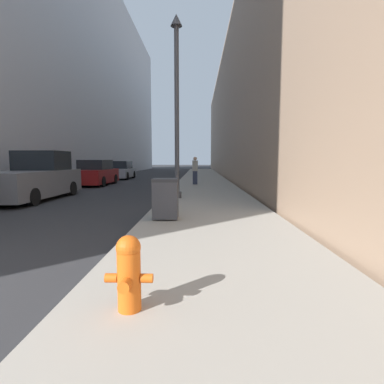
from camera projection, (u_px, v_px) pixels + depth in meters
name	position (u px, v px, depth m)	size (l,w,h in m)	color
sidewalk_right	(204.00, 183.00, 20.11)	(3.61, 60.00, 0.14)	#9E998E
building_left_glass	(34.00, 65.00, 27.34)	(12.00, 60.00, 20.56)	#BCBCC1
building_right_stone	(290.00, 111.00, 27.24)	(12.00, 60.00, 12.07)	#9E7F66
fire_hydrant	(129.00, 271.00, 2.92)	(0.47, 0.36, 0.75)	#D15614
trash_bin	(166.00, 198.00, 7.47)	(0.63, 0.57, 1.02)	#3D3D42
lamppost	(177.00, 97.00, 11.31)	(0.43, 0.43, 6.83)	#4C4C51
pickup_truck	(34.00, 179.00, 12.31)	(2.10, 5.20, 2.01)	slate
parked_sedan_near	(96.00, 174.00, 19.35)	(1.91, 4.37, 1.63)	maroon
parked_sedan_far	(121.00, 171.00, 25.70)	(1.81, 4.22, 1.53)	#A3A8B2
pedestrian_on_sidewalk	(195.00, 171.00, 18.19)	(0.34, 0.22, 1.67)	#2D3347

